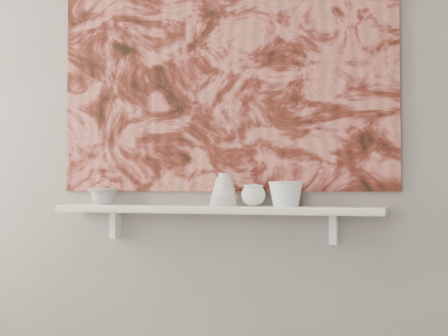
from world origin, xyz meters
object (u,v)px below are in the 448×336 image
at_px(bowl_grey, 103,196).
at_px(bell_vessel, 224,190).
at_px(cup_cream, 253,195).
at_px(painting, 219,64).
at_px(shelf, 213,210).
at_px(bowl_white, 286,194).

bearing_deg(bowl_grey, bell_vessel, 0.00).
relative_size(bowl_grey, cup_cream, 1.32).
xyz_separation_m(painting, bell_vessel, (0.05, -0.08, -0.54)).
relative_size(painting, bell_vessel, 11.05).
distance_m(shelf, painting, 0.63).
height_order(shelf, bowl_grey, bowl_grey).
relative_size(shelf, bowl_white, 9.93).
xyz_separation_m(bowl_grey, cup_cream, (0.69, 0.00, 0.01)).
bearing_deg(bowl_white, bell_vessel, 180.00).
xyz_separation_m(painting, cup_cream, (0.18, -0.08, -0.56)).
bearing_deg(painting, bowl_white, -14.54).
bearing_deg(shelf, bowl_grey, 180.00).
height_order(painting, bell_vessel, painting).
distance_m(shelf, bowl_grey, 0.52).
relative_size(cup_cream, bell_vessel, 0.73).
bearing_deg(painting, bowl_grey, -171.14).
bearing_deg(bell_vessel, painting, 121.32).
distance_m(shelf, bowl_white, 0.32).
distance_m(painting, cup_cream, 0.60).
height_order(cup_cream, bell_vessel, bell_vessel).
relative_size(painting, bowl_grey, 11.42).
relative_size(bowl_grey, bowl_white, 0.93).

